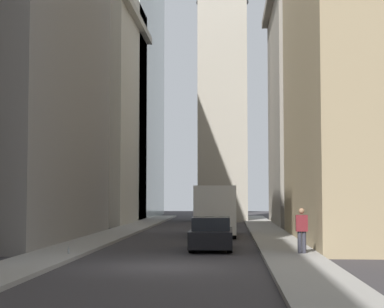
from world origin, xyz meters
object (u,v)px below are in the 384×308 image
Objects in this scene: sedan_black at (211,234)px; pedestrian at (302,229)px; delivery_truck at (216,210)px; discarded_bottle at (68,251)px.

pedestrian is at bearing -127.62° from sedan_black.
pedestrian is (-11.83, -3.53, -0.39)m from delivery_truck.
sedan_black is at bearing 52.38° from pedestrian.
delivery_truck is at bearing -23.06° from discarded_bottle.
pedestrian is (-2.72, -3.53, 0.41)m from sedan_black.
discarded_bottle is (-12.51, 5.32, -1.21)m from delivery_truck.
pedestrian is 8.92m from discarded_bottle.
sedan_black reaches higher than discarded_bottle.
delivery_truck is at bearing 16.61° from pedestrian.
discarded_bottle is (-0.67, 8.85, -0.82)m from pedestrian.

